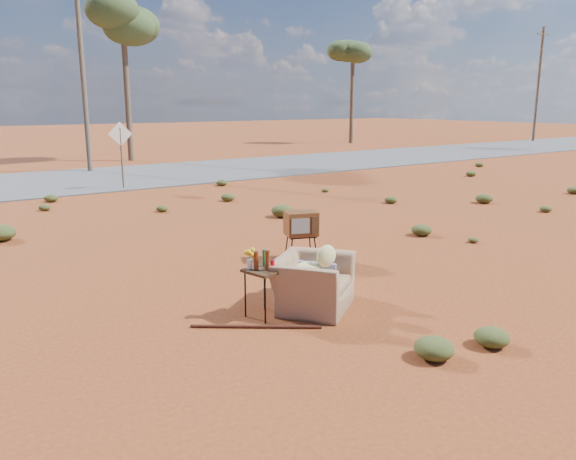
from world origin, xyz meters
TOP-DOWN VIEW (x-y plane):
  - ground at (0.00, 0.00)m, footprint 140.00×140.00m
  - highway at (0.00, 15.00)m, footprint 140.00×7.00m
  - armchair at (-0.04, -0.25)m, footprint 1.43×1.45m
  - tv_unit at (1.24, 1.76)m, footprint 0.67×0.61m
  - side_table at (-0.84, -0.18)m, footprint 0.55×0.55m
  - rusty_bar at (-1.12, -0.48)m, footprint 1.37×1.03m
  - road_sign at (1.50, 12.00)m, footprint 0.78×0.06m
  - eucalyptus_center at (5.00, 21.00)m, footprint 3.20×3.20m
  - eucalyptus_right at (22.00, 24.00)m, footprint 3.20×3.20m
  - utility_pole_center at (2.00, 17.50)m, footprint 1.40×0.20m
  - utility_pole_east at (34.00, 17.50)m, footprint 1.40×0.20m
  - scrub_patch at (-0.82, 4.41)m, footprint 17.49×8.07m

SIDE VIEW (x-z plane):
  - ground at x=0.00m, z-range 0.00..0.00m
  - highway at x=0.00m, z-range 0.00..0.04m
  - rusty_bar at x=-1.12m, z-range 0.00..0.04m
  - scrub_patch at x=-0.82m, z-range -0.03..0.30m
  - armchair at x=-0.04m, z-range -0.03..0.95m
  - tv_unit at x=1.24m, z-range 0.22..1.11m
  - side_table at x=-0.84m, z-range 0.22..1.15m
  - road_sign at x=1.50m, z-range 0.41..2.60m
  - utility_pole_center at x=2.00m, z-range 0.15..8.15m
  - utility_pole_east at x=34.00m, z-range 0.15..8.15m
  - eucalyptus_right at x=22.00m, z-range 2.39..9.49m
  - eucalyptus_center at x=5.00m, z-range 2.63..10.23m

